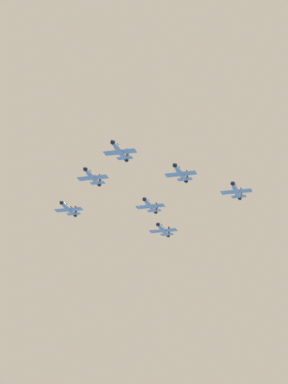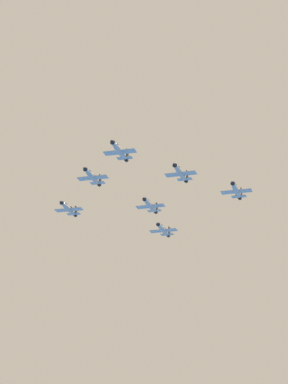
{
  "view_description": "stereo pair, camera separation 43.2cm",
  "coord_description": "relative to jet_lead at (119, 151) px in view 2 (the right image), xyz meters",
  "views": [
    {
      "loc": [
        -193.09,
        44.42,
        91.45
      ],
      "look_at": [
        21.7,
        12.15,
        169.78
      ],
      "focal_mm": 76.88,
      "sensor_mm": 36.0,
      "label": 1
    },
    {
      "loc": [
        -193.16,
        44.0,
        91.45
      ],
      "look_at": [
        21.7,
        12.15,
        169.78
      ],
      "focal_mm": 76.88,
      "sensor_mm": 36.0,
      "label": 2
    }
  ],
  "objects": [
    {
      "name": "jet_left_outer",
      "position": [
        16.56,
        -35.04,
        -3.03
      ],
      "size": [
        13.7,
        9.07,
        3.04
      ],
      "rotation": [
        0.0,
        0.0,
        2.73
      ],
      "color": "#9EA3A8"
    },
    {
      "name": "jet_left_wingman",
      "position": [
        8.28,
        -17.52,
        -1.9
      ],
      "size": [
        13.23,
        8.82,
        2.97
      ],
      "rotation": [
        0.0,
        0.0,
        2.7
      ],
      "color": "#9EA3A8"
    },
    {
      "name": "jet_right_wingman",
      "position": [
        18.62,
        5.35,
        -0.38
      ],
      "size": [
        13.56,
        8.97,
        3.0
      ],
      "rotation": [
        0.0,
        0.0,
        2.74
      ],
      "color": "#9EA3A8"
    },
    {
      "name": "jet_right_outer",
      "position": [
        37.25,
        10.7,
        -3.82
      ],
      "size": [
        13.17,
        8.71,
        2.92
      ],
      "rotation": [
        0.0,
        0.0,
        2.74
      ],
      "color": "#9EA3A8"
    },
    {
      "name": "jet_lead",
      "position": [
        0.0,
        0.0,
        0.0
      ],
      "size": [
        13.33,
        8.83,
        2.96
      ],
      "rotation": [
        0.0,
        0.0,
        2.73
      ],
      "color": "#9EA3A8"
    },
    {
      "name": "jet_trailing",
      "position": [
        40.36,
        -18.25,
        -8.06
      ],
      "size": [
        13.1,
        8.71,
        2.93
      ],
      "rotation": [
        0.0,
        0.0,
        2.71
      ],
      "color": "#9EA3A8"
    },
    {
      "name": "jet_slot_rear",
      "position": [
        26.9,
        -12.17,
        -5.12
      ],
      "size": [
        12.99,
        8.64,
        2.9
      ],
      "rotation": [
        0.0,
        0.0,
        2.71
      ],
      "color": "#9EA3A8"
    }
  ]
}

